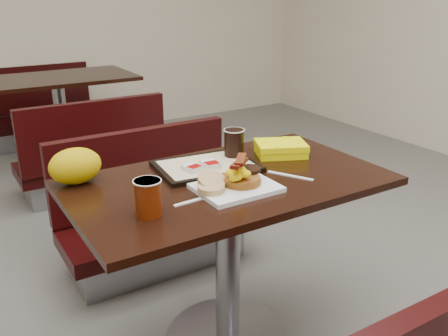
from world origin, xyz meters
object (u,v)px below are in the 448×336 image
knife (290,176)px  coffee_cup_near (148,198)px  pancake_stack (242,180)px  bench_near_n (157,206)px  tray (207,166)px  clamshell (281,149)px  hashbrown_sleeve_left (192,168)px  fork (188,202)px  hashbrown_sleeve_right (210,164)px  coffee_cup_far (234,143)px  platter (236,188)px  bench_far_n (43,107)px  table_far (62,122)px  paper_bag (75,166)px  bench_far_s (88,146)px  table_near (228,264)px

knife → coffee_cup_near: bearing=-116.2°
pancake_stack → bench_near_n: bearing=89.7°
tray → clamshell: bearing=2.9°
hashbrown_sleeve_left → fork: bearing=-135.3°
coffee_cup_near → hashbrown_sleeve_right: size_ratio=1.51×
bench_near_n → coffee_cup_far: (0.14, -0.53, 0.47)m
platter → coffee_cup_near: size_ratio=2.38×
knife → pancake_stack: bearing=-120.2°
bench_near_n → pancake_stack: pancake_stack is taller
platter → clamshell: size_ratio=1.36×
knife → tray: 0.34m
knife → coffee_cup_far: bearing=167.2°
tray → coffee_cup_far: (0.15, 0.03, 0.07)m
fork → bench_far_n: bearing=82.5°
table_far → paper_bag: bearing=-102.1°
bench_far_s → pancake_stack: size_ratio=7.05×
knife → hashbrown_sleeve_right: hashbrown_sleeve_right is taller
coffee_cup_near → clamshell: coffee_cup_near is taller
pancake_stack → coffee_cup_far: size_ratio=1.26×
table_near → clamshell: 0.54m
pancake_stack → paper_bag: 0.62m
bench_far_s → platter: bearing=-90.9°
fork → paper_bag: paper_bag is taller
table_far → paper_bag: size_ratio=6.17×
table_far → tray: (-0.01, -2.46, 0.38)m
bench_near_n → coffee_cup_near: 1.02m
pancake_stack → knife: 0.22m
hashbrown_sleeve_right → clamshell: (0.36, 0.01, -0.00)m
table_far → coffee_cup_far: size_ratio=10.65×
table_near → platter: (-0.03, -0.11, 0.38)m
fork → platter: bearing=-1.3°
knife → paper_bag: (-0.72, 0.36, 0.07)m
hashbrown_sleeve_right → coffee_cup_far: 0.17m
platter → knife: 0.25m
clamshell → paper_bag: bearing=-165.4°
pancake_stack → table_far: bearing=89.9°
platter → tray: (0.02, 0.25, 0.00)m
table_near → bench_near_n: table_near is taller
fork → coffee_cup_far: bearing=34.3°
fork → tray: bearing=45.8°
fork → hashbrown_sleeve_right: 0.31m
knife → paper_bag: 0.81m
platter → knife: (0.25, 0.00, -0.01)m
coffee_cup_near → knife: size_ratio=0.64×
table_near → hashbrown_sleeve_left: size_ratio=16.49×
platter → pancake_stack: (0.03, 0.01, 0.02)m
table_far → paper_bag: 2.43m
pancake_stack → fork: 0.23m
platter → paper_bag: 0.60m
fork → bench_near_n: bearing=70.4°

